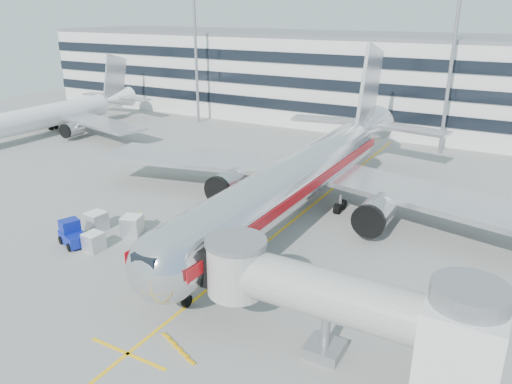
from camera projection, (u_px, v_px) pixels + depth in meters
The scene contains 15 objects.
ground at pixel (244, 260), 42.03m from camera, with size 180.00×180.00×0.00m, color gray.
lead_in_line at pixel (295, 219), 50.18m from camera, with size 0.25×70.00×0.01m, color #FFB90D.
stop_bar at pixel (128, 354), 30.62m from camera, with size 6.00×0.25×0.01m, color #FFB90D.
main_jet at pixel (304, 174), 50.11m from camera, with size 50.95×48.70×16.06m.
jet_bridge at pixel (355, 307), 28.52m from camera, with size 17.80×4.50×7.00m.
terminal at pixel (415, 82), 86.55m from camera, with size 150.00×24.25×15.60m.
light_mast_west at pixel (195, 38), 87.31m from camera, with size 2.40×1.20×25.45m.
light_mast_centre at pixel (453, 48), 67.38m from camera, with size 2.40×1.20×25.45m.
second_jet at pixel (53, 115), 83.09m from camera, with size 38.21×36.52×12.04m.
belt_loader at pixel (213, 226), 47.00m from camera, with size 4.93×3.37×2.33m.
baggage_tug at pixel (72, 234), 44.50m from camera, with size 3.35×2.67×2.22m.
cargo_container_left at pixel (97, 221), 47.37m from camera, with size 1.85×1.85×1.78m.
cargo_container_right at pixel (132, 225), 46.44m from camera, with size 2.14×2.14×1.82m.
cargo_container_front at pixel (94, 242), 43.44m from camera, with size 1.61×1.61×1.60m.
ramp_worker at pixel (142, 220), 47.72m from camera, with size 0.61×0.40×1.67m, color #ADF71A.
Camera 1 is at (19.33, -32.05, 19.98)m, focal length 35.00 mm.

